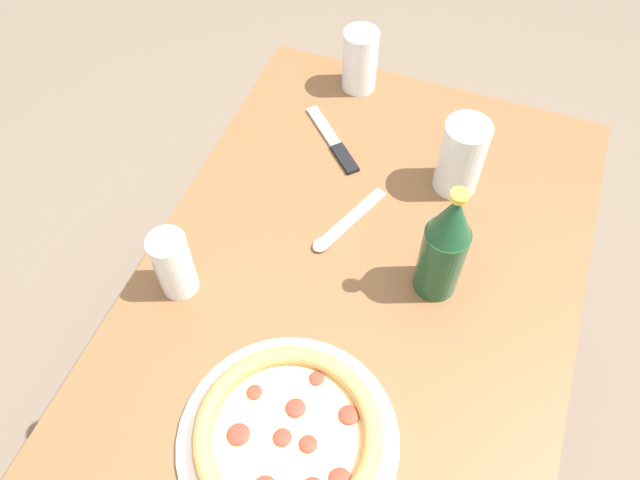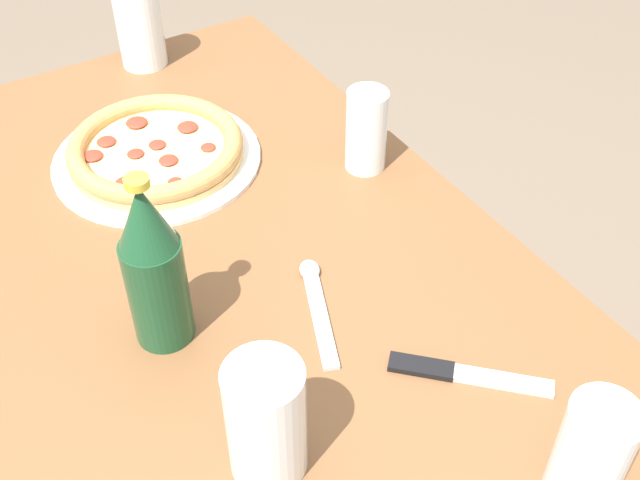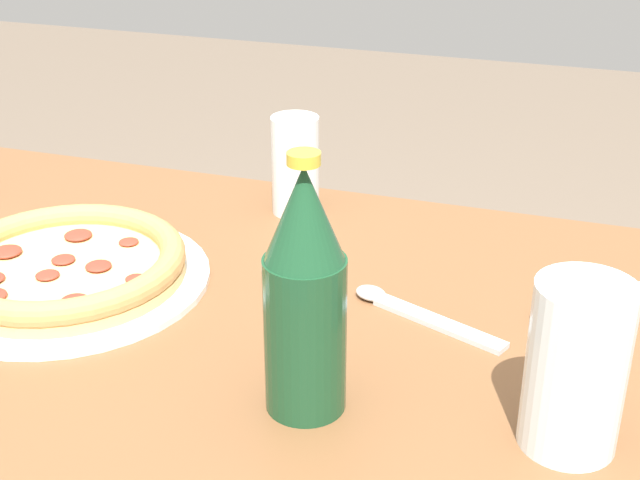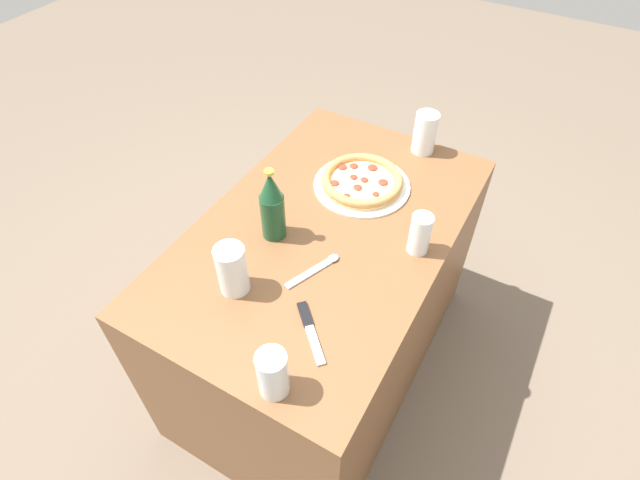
{
  "view_description": "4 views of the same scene",
  "coord_description": "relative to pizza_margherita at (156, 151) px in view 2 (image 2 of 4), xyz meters",
  "views": [
    {
      "loc": [
        -0.47,
        -0.13,
        1.63
      ],
      "look_at": [
        0.09,
        0.08,
        0.77
      ],
      "focal_mm": 35.0,
      "sensor_mm": 36.0,
      "label": 1
    },
    {
      "loc": [
        0.74,
        -0.3,
        1.48
      ],
      "look_at": [
        0.1,
        0.1,
        0.79
      ],
      "focal_mm": 45.0,
      "sensor_mm": 36.0,
      "label": 2
    },
    {
      "loc": [
        0.31,
        -0.73,
        1.21
      ],
      "look_at": [
        0.04,
        0.08,
        0.8
      ],
      "focal_mm": 50.0,
      "sensor_mm": 36.0,
      "label": 3
    },
    {
      "loc": [
        0.94,
        0.52,
        1.8
      ],
      "look_at": [
        0.11,
        0.04,
        0.8
      ],
      "focal_mm": 28.0,
      "sensor_mm": 36.0,
      "label": 4
    }
  ],
  "objects": [
    {
      "name": "table",
      "position": [
        0.23,
        -0.01,
        -0.39
      ],
      "size": [
        1.16,
        0.72,
        0.74
      ],
      "color": "brown",
      "rests_on": "ground_plane"
    },
    {
      "name": "pizza_margherita",
      "position": [
        0.0,
        0.0,
        0.0
      ],
      "size": [
        0.32,
        0.32,
        0.04
      ],
      "color": "white",
      "rests_on": "table"
    },
    {
      "name": "glass_orange_juice",
      "position": [
        -0.29,
        0.1,
        0.05
      ],
      "size": [
        0.08,
        0.08,
        0.15
      ],
      "color": "white",
      "rests_on": "table"
    },
    {
      "name": "spoon",
      "position": [
        0.38,
        0.05,
        -0.02
      ],
      "size": [
        0.18,
        0.09,
        0.01
      ],
      "color": "silver",
      "rests_on": "table"
    },
    {
      "name": "beer_bottle",
      "position": [
        0.33,
        -0.13,
        0.09
      ],
      "size": [
        0.07,
        0.07,
        0.24
      ],
      "color": "#194728",
      "rests_on": "table"
    },
    {
      "name": "knife",
      "position": [
        0.57,
        0.14,
        -0.02
      ],
      "size": [
        0.15,
        0.15,
        0.01
      ],
      "color": "black",
      "rests_on": "table"
    },
    {
      "name": "glass_iced_tea",
      "position": [
        0.18,
        0.27,
        0.04
      ],
      "size": [
        0.06,
        0.06,
        0.13
      ],
      "color": "white",
      "rests_on": "table"
    },
    {
      "name": "glass_mango_juice",
      "position": [
        0.55,
        -0.11,
        0.05
      ],
      "size": [
        0.08,
        0.08,
        0.15
      ],
      "color": "white",
      "rests_on": "table"
    },
    {
      "name": "glass_red_wine",
      "position": [
        0.74,
        0.14,
        0.04
      ],
      "size": [
        0.07,
        0.07,
        0.13
      ],
      "color": "white",
      "rests_on": "table"
    }
  ]
}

